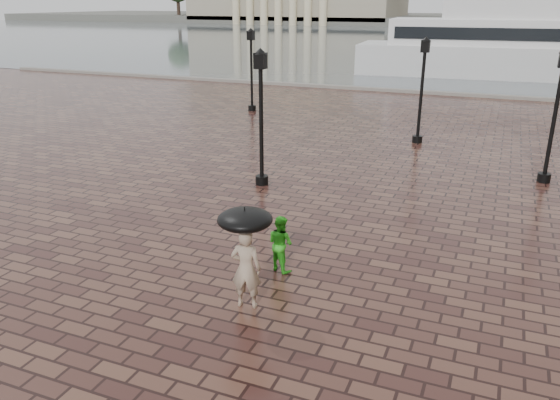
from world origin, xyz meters
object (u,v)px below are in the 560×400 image
object	(u,v)px
street_lamps	(430,92)
ferry_near	(520,45)
adult_pedestrian	(246,269)
child_pedestrian	(280,243)

from	to	relation	value
street_lamps	ferry_near	bearing A→B (deg)	82.25
adult_pedestrian	child_pedestrian	xyz separation A→B (m)	(0.02, 1.78, -0.18)
adult_pedestrian	ferry_near	size ratio (longest dim) A/B	0.07
street_lamps	ferry_near	distance (m)	26.25
street_lamps	child_pedestrian	size ratio (longest dim) A/B	15.95
street_lamps	adult_pedestrian	world-z (taller)	street_lamps
adult_pedestrian	child_pedestrian	distance (m)	1.79
adult_pedestrian	child_pedestrian	size ratio (longest dim) A/B	1.27
street_lamps	adult_pedestrian	xyz separation A→B (m)	(-1.42, -15.00, -1.47)
child_pedestrian	street_lamps	bearing A→B (deg)	-73.30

